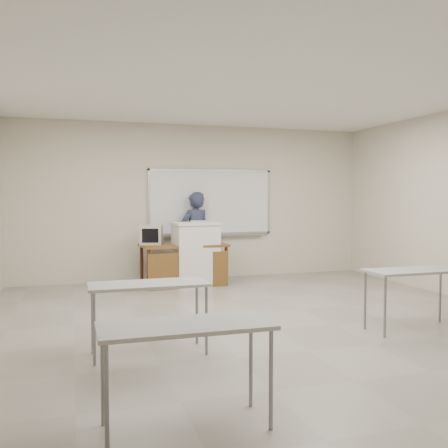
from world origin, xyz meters
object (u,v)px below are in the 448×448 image
object	(u,v)px
instructor_desk	(185,255)
keyboard	(202,221)
laptop	(203,239)
crt_monitor	(152,235)
mouse	(197,243)
presenter	(195,236)
podium	(196,254)
whiteboard	(211,203)

from	to	relation	value
instructor_desk	keyboard	xyz separation A→B (m)	(0.35, 0.09, 0.60)
instructor_desk	keyboard	size ratio (longest dim) A/B	3.50
laptop	keyboard	world-z (taller)	keyboard
crt_monitor	mouse	size ratio (longest dim) A/B	4.00
instructor_desk	presenter	size ratio (longest dim) A/B	0.90
instructor_desk	mouse	world-z (taller)	mouse
podium	crt_monitor	world-z (taller)	podium
laptop	instructor_desk	bearing A→B (deg)	-166.87
crt_monitor	keyboard	bearing A→B (deg)	6.99
whiteboard	podium	size ratio (longest dim) A/B	2.17
keyboard	podium	bearing A→B (deg)	-141.38
instructor_desk	keyboard	world-z (taller)	keyboard
whiteboard	mouse	distance (m)	1.21
mouse	keyboard	bearing A→B (deg)	21.03
laptop	keyboard	xyz separation A→B (m)	(-0.05, -0.18, 0.35)
podium	crt_monitor	xyz separation A→B (m)	(-0.75, 0.23, 0.35)
presenter	laptop	bearing A→B (deg)	78.68
instructor_desk	crt_monitor	distance (m)	0.70
instructor_desk	presenter	xyz separation A→B (m)	(0.35, 0.65, 0.29)
laptop	keyboard	distance (m)	0.39
whiteboard	presenter	distance (m)	0.73
laptop	mouse	size ratio (longest dim) A/B	3.34
crt_monitor	presenter	world-z (taller)	presenter
podium	laptop	size ratio (longest dim) A/B	3.21
instructor_desk	presenter	bearing A→B (deg)	59.13
podium	whiteboard	bearing A→B (deg)	52.65
instructor_desk	crt_monitor	world-z (taller)	crt_monitor
laptop	presenter	xyz separation A→B (m)	(-0.05, 0.38, 0.04)
laptop	mouse	distance (m)	0.39
whiteboard	keyboard	bearing A→B (deg)	-116.97
crt_monitor	laptop	size ratio (longest dim) A/B	1.20
keyboard	laptop	bearing A→B (deg)	84.83
mouse	keyboard	size ratio (longest dim) A/B	0.24
crt_monitor	mouse	world-z (taller)	crt_monitor
instructor_desk	crt_monitor	size ratio (longest dim) A/B	3.58
instructor_desk	laptop	world-z (taller)	laptop
keyboard	presenter	bearing A→B (deg)	100.53
instructor_desk	whiteboard	bearing A→B (deg)	45.41
crt_monitor	keyboard	distance (m)	0.94
whiteboard	laptop	xyz separation A→B (m)	(-0.30, -0.51, -0.67)
presenter	crt_monitor	bearing A→B (deg)	6.06
instructor_desk	mouse	distance (m)	0.30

